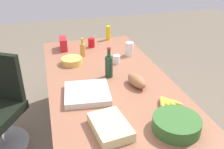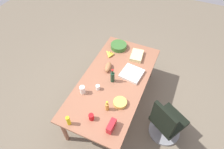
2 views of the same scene
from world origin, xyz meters
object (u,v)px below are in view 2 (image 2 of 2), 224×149
Objects in this scene: mayo_jar at (83,90)px; pizza_box at (132,74)px; paper_cup at (98,87)px; red_solo_cup at (91,117)px; mustard_bottle at (68,121)px; conference_table at (114,83)px; sheet_cake at (137,56)px; banana_bunch at (110,54)px; bread_loaf at (108,67)px; chip_bag_red at (111,126)px; dressing_bottle at (107,106)px; chip_bowl at (120,103)px; office_chair at (166,124)px; salad_bowl at (119,46)px; wine_bottle at (112,77)px.

mayo_jar is 0.93m from pizza_box.
mayo_jar reaches higher than paper_cup.
mustard_bottle reaches higher than red_solo_cup.
conference_table is 0.76m from sheet_cake.
sheet_cake is at bearing -71.02° from banana_bunch.
bread_loaf is 1.22× the size of banana_bunch.
paper_cup is 0.85m from banana_bunch.
chip_bag_red is 1.10m from pizza_box.
dressing_bottle is 1.06× the size of banana_bunch.
conference_table is at bearing 35.47° from chip_bowl.
mustard_bottle is at bearing 127.56° from red_solo_cup.
salad_bowl is (1.06, 1.31, 0.43)m from office_chair.
wine_bottle is 1.03m from mustard_bottle.
wine_bottle reaches higher than paper_cup.
mustard_bottle is at bearing -178.06° from banana_bunch.
salad_bowl is 1.28m from mayo_jar.
dressing_bottle is 0.42m from paper_cup.
chip_bag_red is at bearing -174.57° from sheet_cake.
mayo_jar is (0.39, 0.69, 0.01)m from chip_bag_red.
pizza_box is (0.26, -0.24, 0.09)m from conference_table.
conference_table is at bearing -0.67° from red_solo_cup.
salad_bowl reaches higher than chip_bowl.
conference_table is 0.32m from bread_loaf.
paper_cup is at bearing 148.50° from conference_table.
dressing_bottle is at bearing -157.54° from banana_bunch.
paper_cup is at bearing -8.08° from mustard_bottle.
office_chair is at bearing -100.93° from wine_bottle.
banana_bunch is at bearing 60.76° from office_chair.
chip_bowl is at bearing -41.94° from mustard_bottle.
sheet_cake reaches higher than conference_table.
pizza_box is (0.28, -0.26, -0.09)m from wine_bottle.
pizza_box is at bearing -42.95° from conference_table.
salad_bowl is at bearing 76.17° from sheet_cake.
pizza_box is at bearing -7.35° from dressing_bottle.
paper_cup is at bearing 149.05° from pizza_box.
conference_table is 7.59× the size of wine_bottle.
bread_loaf is at bearing 70.91° from office_chair.
paper_cup is at bearing 75.07° from chip_bowl.
office_chair is 4.00× the size of bread_loaf.
red_solo_cup is at bearing -171.68° from salad_bowl.
red_solo_cup reaches higher than sheet_cake.
salad_bowl is (1.66, 0.57, -0.02)m from chip_bag_red.
pizza_box reaches higher than banana_bunch.
salad_bowl is 3.54× the size of paper_cup.
banana_bunch is (1.38, 0.65, -0.05)m from chip_bag_red.
conference_table is 20.04× the size of red_solo_cup.
conference_table is 6.91× the size of salad_bowl.
wine_bottle is at bearing -39.30° from mayo_jar.
chip_bowl is 0.47m from paper_cup.
paper_cup is 0.75m from mustard_bottle.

